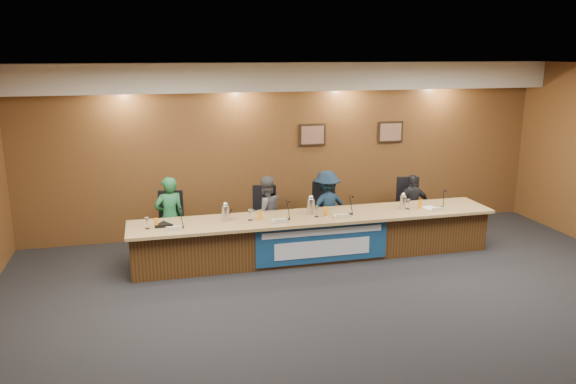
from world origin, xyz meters
name	(u,v)px	position (x,y,z in m)	size (l,w,h in m)	color
floor	(368,321)	(0.00, 0.00, 0.00)	(10.00, 10.00, 0.00)	black
ceiling	(378,68)	(0.00, 0.00, 3.20)	(10.00, 8.00, 0.04)	silver
wall_back	(291,148)	(0.00, 4.00, 1.60)	(10.00, 0.04, 3.20)	brown
soffit	(295,77)	(0.00, 3.75, 2.95)	(10.00, 0.50, 0.50)	beige
dais_body	(315,237)	(0.00, 2.40, 0.35)	(6.00, 0.80, 0.70)	#492C12
dais_top	(316,217)	(0.00, 2.35, 0.72)	(6.10, 0.95, 0.05)	#A2804E
banner	(323,244)	(0.00, 1.99, 0.38)	(2.20, 0.02, 0.65)	navy
banner_text_upper	(323,232)	(0.00, 1.97, 0.58)	(2.00, 0.01, 0.10)	silver
banner_text_lower	(323,249)	(0.00, 1.97, 0.30)	(1.60, 0.01, 0.28)	silver
wall_photo_left	(312,135)	(0.40, 3.97, 1.85)	(0.52, 0.04, 0.42)	black
wall_photo_right	(390,132)	(2.00, 3.97, 1.85)	(0.52, 0.04, 0.42)	black
panelist_a	(170,217)	(-2.36, 3.03, 0.69)	(0.51, 0.33, 1.39)	#1C5E34
panelist_b	(266,213)	(-0.71, 3.03, 0.65)	(0.63, 0.49, 1.31)	#4C4A50
panelist_c	(327,208)	(0.40, 3.03, 0.67)	(0.87, 0.50, 1.34)	#102236
panelist_d	(412,206)	(2.08, 3.03, 0.59)	(0.69, 0.29, 1.18)	black
office_chair_a	(170,228)	(-2.36, 3.13, 0.48)	(0.48, 0.48, 0.08)	black
office_chair_b	(265,221)	(-0.71, 3.13, 0.48)	(0.48, 0.48, 0.08)	black
office_chair_c	(325,216)	(0.40, 3.13, 0.48)	(0.48, 0.48, 0.08)	black
office_chair_d	(409,210)	(2.08, 3.13, 0.48)	(0.48, 0.48, 0.08)	black
nameplate_a	(174,228)	(-2.33, 2.08, 0.80)	(0.24, 0.06, 0.09)	white
microphone_a	(182,227)	(-2.21, 2.23, 0.76)	(0.07, 0.07, 0.02)	black
juice_glass_a	(156,223)	(-2.59, 2.30, 0.82)	(0.06, 0.06, 0.15)	orange
water_glass_a	(147,223)	(-2.72, 2.28, 0.84)	(0.08, 0.08, 0.18)	silver
nameplate_b	(281,221)	(-0.68, 2.07, 0.80)	(0.24, 0.06, 0.09)	white
microphone_b	(288,219)	(-0.52, 2.24, 0.76)	(0.07, 0.07, 0.02)	black
juice_glass_b	(260,215)	(-0.96, 2.33, 0.82)	(0.06, 0.06, 0.15)	orange
water_glass_b	(250,215)	(-1.12, 2.34, 0.84)	(0.08, 0.08, 0.18)	silver
nameplate_c	(343,216)	(0.37, 2.08, 0.80)	(0.24, 0.06, 0.09)	white
microphone_c	(350,214)	(0.56, 2.27, 0.76)	(0.07, 0.07, 0.02)	black
juice_glass_c	(326,211)	(0.15, 2.30, 0.82)	(0.06, 0.06, 0.15)	orange
water_glass_c	(317,212)	(-0.02, 2.26, 0.84)	(0.08, 0.08, 0.18)	silver
nameplate_d	(438,209)	(2.07, 2.07, 0.80)	(0.24, 0.06, 0.09)	white
microphone_d	(442,207)	(2.25, 2.27, 0.76)	(0.07, 0.07, 0.02)	black
juice_glass_d	(420,204)	(1.86, 2.32, 0.82)	(0.06, 0.06, 0.15)	orange
water_glass_d	(408,204)	(1.64, 2.31, 0.84)	(0.08, 0.08, 0.18)	silver
carafe_left	(225,214)	(-1.50, 2.39, 0.88)	(0.13, 0.13, 0.25)	silver
carafe_mid	(311,207)	(-0.07, 2.44, 0.88)	(0.13, 0.13, 0.26)	silver
carafe_right	(403,203)	(1.56, 2.35, 0.87)	(0.11, 0.11, 0.23)	silver
speakerphone	(164,225)	(-2.47, 2.35, 0.78)	(0.32, 0.32, 0.05)	black
paper_stack	(431,208)	(2.05, 2.27, 0.75)	(0.22, 0.30, 0.01)	white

